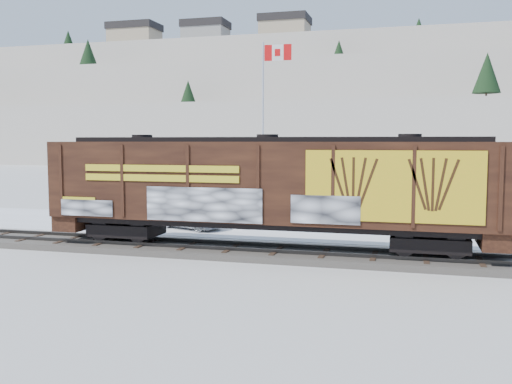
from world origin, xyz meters
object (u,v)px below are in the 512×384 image
(flagpole, at_px, (265,153))
(car_silver, at_px, (190,216))
(hopper_railcar, at_px, (267,185))
(car_white, at_px, (223,214))
(car_dark, at_px, (448,221))

(flagpole, xyz_separation_m, car_silver, (-2.60, -6.47, -3.35))
(car_silver, bearing_deg, hopper_railcar, -113.33)
(flagpole, relative_size, car_silver, 2.69)
(hopper_railcar, distance_m, car_silver, 8.77)
(hopper_railcar, distance_m, car_white, 9.08)
(hopper_railcar, distance_m, flagpole, 12.97)
(hopper_railcar, relative_size, car_dark, 3.83)
(flagpole, bearing_deg, car_white, -103.36)
(flagpole, xyz_separation_m, car_white, (-1.17, -4.95, -3.37))
(flagpole, height_order, car_white, flagpole)
(car_silver, relative_size, car_white, 0.99)
(hopper_railcar, height_order, car_white, hopper_railcar)
(flagpole, distance_m, car_silver, 7.74)
(flagpole, height_order, car_dark, flagpole)
(flagpole, bearing_deg, car_dark, -23.66)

